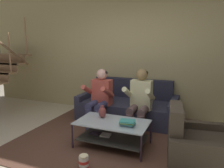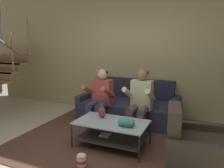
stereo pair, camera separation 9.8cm
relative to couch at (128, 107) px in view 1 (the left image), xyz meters
The scene contains 11 objects.
ground 1.97m from the couch, 88.07° to the right, with size 16.80×16.80×0.00m, color beige.
back_partition 1.29m from the couch, 82.75° to the left, with size 8.40×0.12×2.90m, color #C3B680.
couch is the anchor object (origin of this frame).
person_seated_left 0.78m from the couch, 125.13° to the right, with size 0.50×0.58×1.12m.
person_seated_right 0.79m from the couch, 54.69° to the right, with size 0.50×0.58×1.16m.
coffee_table 1.32m from the couch, 83.23° to the right, with size 1.13×0.64×0.41m.
area_rug 0.83m from the couch, 84.04° to the right, with size 3.13×3.25×0.01m.
vase 1.21m from the couch, 93.11° to the right, with size 0.13×0.13×0.20m.
book_stack 1.46m from the couch, 72.55° to the right, with size 0.25×0.21×0.09m.
armchair 2.03m from the couch, 45.83° to the right, with size 0.91×0.93×0.83m.
popcorn_tub 2.05m from the couch, 88.48° to the right, with size 0.13×0.13×0.20m.
Camera 1 is at (1.32, -2.38, 1.63)m, focal length 35.00 mm.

